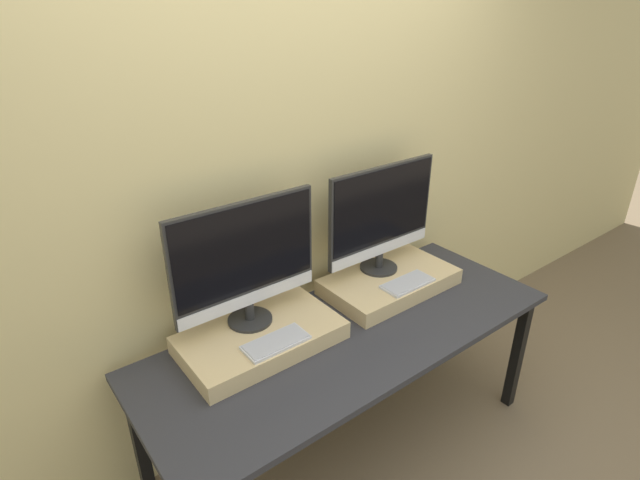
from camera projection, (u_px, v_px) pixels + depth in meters
name	position (u px, v px, depth m)	size (l,w,h in m)	color
wall_back	(293.00, 176.00, 2.25)	(8.00, 0.04, 2.60)	#DBC684
workbench	(352.00, 342.00, 2.22)	(1.91, 0.74, 0.71)	#2D2D33
wooden_riser_left	(261.00, 338.00, 2.08)	(0.66, 0.38, 0.08)	#D6B77F
monitor_left	(246.00, 260.00, 2.00)	(0.64, 0.19, 0.54)	#282828
keyboard_left	(276.00, 342.00, 1.98)	(0.27, 0.12, 0.01)	silver
wooden_riser_right	(390.00, 282.00, 2.50)	(0.66, 0.38, 0.08)	#D6B77F
monitor_right	(382.00, 215.00, 2.41)	(0.64, 0.19, 0.54)	#282828
keyboard_right	(408.00, 283.00, 2.39)	(0.27, 0.12, 0.01)	silver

